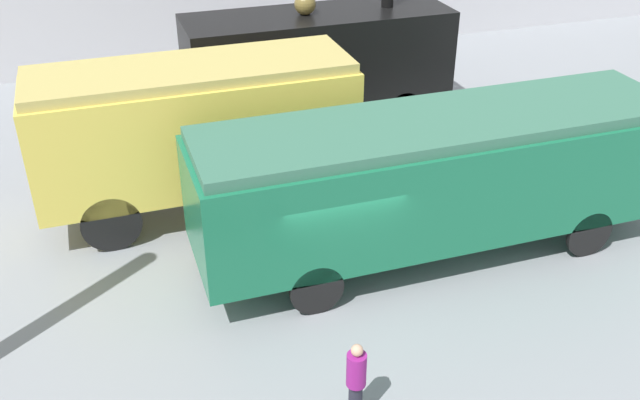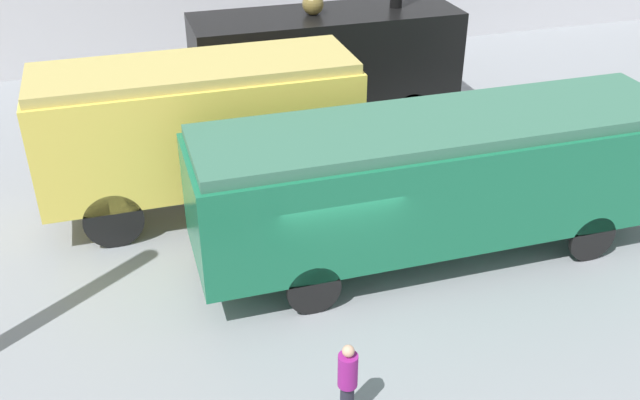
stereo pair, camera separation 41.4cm
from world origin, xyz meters
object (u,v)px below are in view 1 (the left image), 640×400
(streamlined_locomotive, at_px, (467,168))
(visitor_person, at_px, (356,378))
(steam_locomotive, at_px, (318,58))
(passenger_coach_vintage, at_px, (195,125))

(streamlined_locomotive, xyz_separation_m, visitor_person, (-4.25, -4.21, -1.17))
(steam_locomotive, xyz_separation_m, passenger_coach_vintage, (-4.52, -4.14, 0.16))
(steam_locomotive, distance_m, streamlined_locomotive, 7.76)
(passenger_coach_vintage, bearing_deg, visitor_person, -81.15)
(streamlined_locomotive, distance_m, visitor_person, 6.10)
(passenger_coach_vintage, xyz_separation_m, visitor_person, (1.21, -7.77, -1.50))
(passenger_coach_vintage, bearing_deg, steam_locomotive, 42.48)
(streamlined_locomotive, relative_size, visitor_person, 8.24)
(steam_locomotive, distance_m, passenger_coach_vintage, 6.13)
(visitor_person, bearing_deg, passenger_coach_vintage, 98.85)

